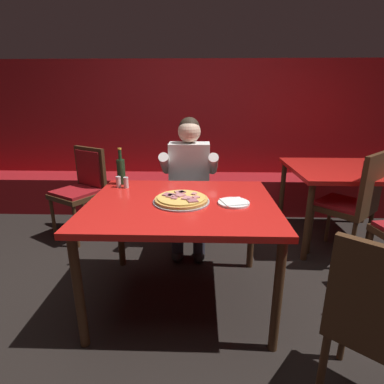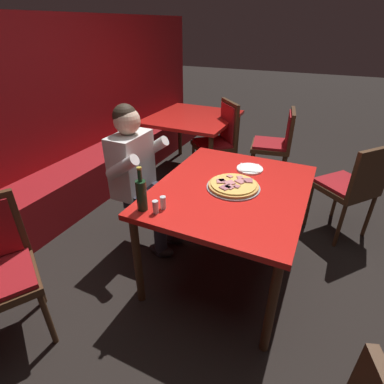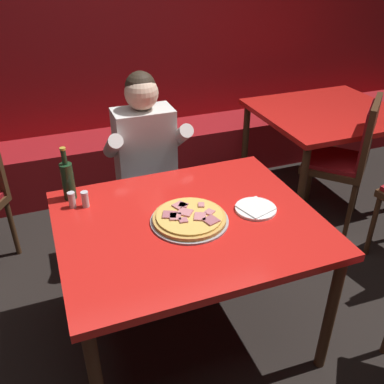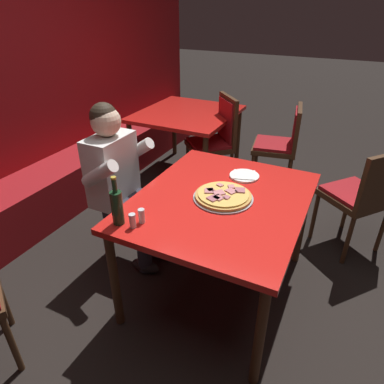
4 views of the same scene
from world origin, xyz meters
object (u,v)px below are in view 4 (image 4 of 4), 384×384
diner_seated_blue_shirt (122,181)px  dining_chair_far_right (217,136)px  beer_bottle (117,206)px  main_dining_table (221,208)px  pizza (223,196)px  background_dining_table (187,119)px  plate_white_paper (244,176)px  dining_chair_near_right (282,142)px  shaker_black_pepper (133,221)px  dining_chair_far_left (364,193)px  shaker_red_pepper_flakes (142,216)px

diner_seated_blue_shirt → dining_chair_far_right: bearing=-5.6°
diner_seated_blue_shirt → beer_bottle: bearing=-144.7°
main_dining_table → dining_chair_far_right: (1.50, 0.65, -0.11)m
pizza → beer_bottle: 0.67m
background_dining_table → plate_white_paper: bearing=-138.8°
main_dining_table → diner_seated_blue_shirt: diner_seated_blue_shirt is taller
diner_seated_blue_shirt → dining_chair_far_right: (1.48, -0.14, -0.12)m
dining_chair_near_right → beer_bottle: bearing=168.7°
pizza → main_dining_table: bearing=87.7°
diner_seated_blue_shirt → dining_chair_near_right: size_ratio=1.34×
main_dining_table → plate_white_paper: size_ratio=6.01×
pizza → shaker_black_pepper: 0.61m
beer_bottle → dining_chair_near_right: bearing=-11.3°
main_dining_table → background_dining_table: size_ratio=1.14×
plate_white_paper → main_dining_table: bearing=174.1°
diner_seated_blue_shirt → dining_chair_far_left: (0.91, -1.64, -0.15)m
background_dining_table → dining_chair_near_right: bearing=-85.7°
pizza → dining_chair_near_right: bearing=-0.3°
diner_seated_blue_shirt → background_dining_table: bearing=9.3°
pizza → background_dining_table: bearing=33.7°
dining_chair_far_right → background_dining_table: size_ratio=0.91×
plate_white_paper → dining_chair_far_left: bearing=-54.6°
pizza → dining_chair_near_right: size_ratio=0.40×
shaker_red_pepper_flakes → beer_bottle: bearing=119.3°
dining_chair_far_right → dining_chair_near_right: 0.69m
shaker_black_pepper → background_dining_table: size_ratio=0.08×
main_dining_table → pizza: 0.10m
main_dining_table → diner_seated_blue_shirt: bearing=88.6°
shaker_black_pepper → diner_seated_blue_shirt: size_ratio=0.07×
dining_chair_far_left → dining_chair_far_right: bearing=69.0°
dining_chair_near_right → background_dining_table: size_ratio=0.86×
shaker_black_pepper → dining_chair_near_right: size_ratio=0.09×
main_dining_table → beer_bottle: (-0.51, 0.42, 0.19)m
shaker_red_pepper_flakes → dining_chair_near_right: size_ratio=0.09×
main_dining_table → dining_chair_near_right: bearing=-0.7°
main_dining_table → dining_chair_far_left: (0.92, -0.85, -0.14)m
dining_chair_far_left → shaker_black_pepper: bearing=141.0°
dining_chair_far_left → background_dining_table: size_ratio=0.85×
shaker_red_pepper_flakes → diner_seated_blue_shirt: size_ratio=0.07×
shaker_black_pepper → main_dining_table: bearing=-32.0°
pizza → plate_white_paper: (0.35, -0.02, -0.01)m
dining_chair_far_right → dining_chair_near_right: bearing=-75.6°
shaker_red_pepper_flakes → dining_chair_far_right: dining_chair_far_right is taller
shaker_black_pepper → beer_bottle: bearing=89.9°
dining_chair_far_left → background_dining_table: (0.66, 1.89, 0.13)m
plate_white_paper → background_dining_table: 1.65m
plate_white_paper → diner_seated_blue_shirt: (-0.33, 0.83, -0.08)m
main_dining_table → beer_bottle: 0.69m
beer_bottle → diner_seated_blue_shirt: 0.68m
plate_white_paper → shaker_red_pepper_flakes: shaker_red_pepper_flakes is taller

